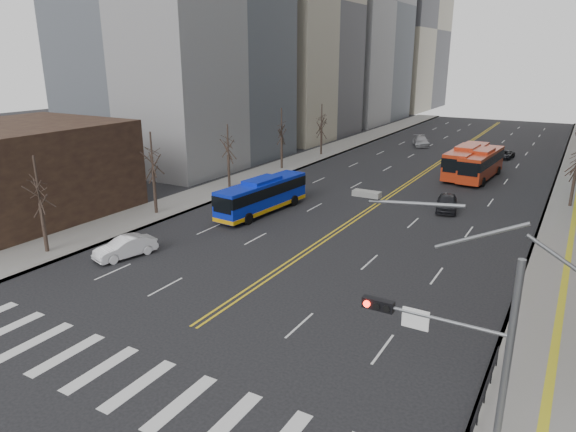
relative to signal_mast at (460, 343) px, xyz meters
The scene contains 15 objects.
ground 14.73m from the signal_mast, behind, with size 220.00×220.00×0.00m, color black.
sidewalk_left 52.80m from the signal_mast, 125.14° to the left, with size 5.00×130.00×0.15m, color gray.
crosswalk 14.73m from the signal_mast, behind, with size 26.70×4.00×0.01m.
centerline 54.98m from the signal_mast, 104.56° to the left, with size 0.55×100.00×0.01m.
storefront 41.01m from the signal_mast, 165.92° to the left, with size 14.00×18.00×8.00m.
signal_mast is the anchor object (origin of this frame).
pedestrian_railing 5.71m from the signal_mast, 82.40° to the left, with size 0.06×6.06×1.02m.
street_trees 38.71m from the signal_mast, 122.76° to the left, with size 35.20×47.20×7.60m.
blue_bus 31.28m from the signal_mast, 134.49° to the left, with size 3.17×10.90×3.16m.
red_bus_near 46.53m from the signal_mast, 99.06° to the left, with size 3.33×11.08×3.47m.
red_bus_far 47.64m from the signal_mast, 101.06° to the left, with size 3.24×11.53×3.62m.
car_white 26.02m from the signal_mast, 161.14° to the left, with size 1.53×4.37×1.44m, color white.
car_dark_mid 32.27m from the signal_mast, 103.60° to the left, with size 1.79×4.44×1.51m, color black.
car_silver 68.00m from the signal_mast, 106.88° to the left, with size 2.11×5.20×1.51m, color #949499.
car_dark_far 60.98m from the signal_mast, 96.25° to the left, with size 1.83×3.97×1.10m, color black.
Camera 1 is at (16.21, -13.12, 13.55)m, focal length 32.00 mm.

